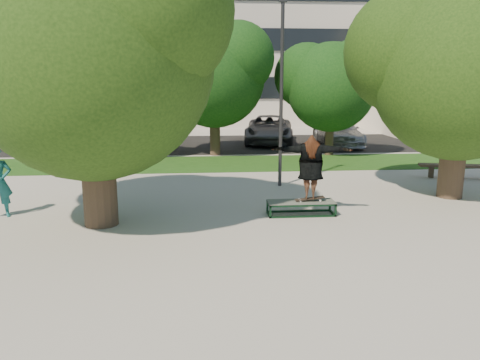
{
  "coord_description": "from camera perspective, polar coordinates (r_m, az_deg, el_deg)",
  "views": [
    {
      "loc": [
        -1.67,
        -10.53,
        3.55
      ],
      "look_at": [
        -0.74,
        0.6,
        1.17
      ],
      "focal_mm": 35.0,
      "sensor_mm": 36.0,
      "label": 1
    }
  ],
  "objects": [
    {
      "name": "car_dark",
      "position": [
        25.18,
        -12.4,
        5.24
      ],
      "size": [
        1.8,
        4.3,
        1.38
      ],
      "primitive_type": "imported",
      "rotation": [
        0.0,
        0.0,
        0.08
      ],
      "color": "black",
      "rests_on": "asphalt_strip"
    },
    {
      "name": "bench",
      "position": [
        19.13,
        25.89,
        1.44
      ],
      "size": [
        3.36,
        1.21,
        0.51
      ],
      "rotation": [
        0.0,
        0.0,
        -0.23
      ],
      "color": "#493A2C",
      "rests_on": "ground"
    },
    {
      "name": "car_grey",
      "position": [
        27.17,
        3.58,
        6.18
      ],
      "size": [
        3.49,
        5.99,
        1.57
      ],
      "primitive_type": "imported",
      "rotation": [
        0.0,
        0.0,
        -0.16
      ],
      "color": "#5C5C61",
      "rests_on": "asphalt_strip"
    },
    {
      "name": "bg_tree_right",
      "position": [
        22.93,
        10.89,
        11.69
      ],
      "size": [
        5.04,
        4.31,
        5.43
      ],
      "color": "#38281E",
      "rests_on": "ground"
    },
    {
      "name": "grind_box",
      "position": [
        12.72,
        7.44,
        -3.39
      ],
      "size": [
        1.8,
        0.6,
        0.38
      ],
      "color": "black",
      "rests_on": "ground"
    },
    {
      "name": "office_building",
      "position": [
        42.74,
        -5.46,
        17.97
      ],
      "size": [
        30.0,
        14.12,
        16.0
      ],
      "color": "#BAB4AC",
      "rests_on": "ground"
    },
    {
      "name": "grass_strip",
      "position": [
        20.52,
        2.77,
        2.09
      ],
      "size": [
        30.0,
        4.0,
        0.02
      ],
      "primitive_type": "cube",
      "color": "#133F12",
      "rests_on": "ground"
    },
    {
      "name": "ground",
      "position": [
        11.24,
        4.05,
        -6.41
      ],
      "size": [
        120.0,
        120.0,
        0.0
      ],
      "primitive_type": "plane",
      "color": "gray",
      "rests_on": "ground"
    },
    {
      "name": "side_building",
      "position": [
        38.02,
        26.95,
        11.45
      ],
      "size": [
        15.0,
        10.0,
        8.0
      ],
      "primitive_type": "cube",
      "color": "silver",
      "rests_on": "ground"
    },
    {
      "name": "lamppost",
      "position": [
        15.77,
        5.06,
        10.54
      ],
      "size": [
        0.25,
        0.15,
        6.11
      ],
      "color": "#2D2D30",
      "rests_on": "ground"
    },
    {
      "name": "tree_left",
      "position": [
        11.95,
        -18.13,
        15.64
      ],
      "size": [
        6.96,
        5.95,
        7.12
      ],
      "color": "#38281E",
      "rests_on": "ground"
    },
    {
      "name": "car_silver_b",
      "position": [
        26.74,
        11.81,
        5.77
      ],
      "size": [
        2.28,
        5.21,
        1.49
      ],
      "primitive_type": "imported",
      "rotation": [
        0.0,
        0.0,
        -0.04
      ],
      "color": "#A2A3A7",
      "rests_on": "asphalt_strip"
    },
    {
      "name": "car_silver_a",
      "position": [
        28.0,
        -18.73,
        5.52
      ],
      "size": [
        1.89,
        4.07,
        1.35
      ],
      "primitive_type": "imported",
      "rotation": [
        0.0,
        0.0,
        0.08
      ],
      "color": "#A9A8AD",
      "rests_on": "asphalt_strip"
    },
    {
      "name": "skater_rig",
      "position": [
        12.53,
        8.62,
        1.58
      ],
      "size": [
        2.17,
        0.95,
        1.79
      ],
      "rotation": [
        0.0,
        0.0,
        2.96
      ],
      "color": "white",
      "rests_on": "grind_box"
    },
    {
      "name": "tree_right",
      "position": [
        15.6,
        25.01,
        12.94
      ],
      "size": [
        6.24,
        5.33,
        6.51
      ],
      "color": "#38281E",
      "rests_on": "ground"
    },
    {
      "name": "bg_tree_mid",
      "position": [
        22.62,
        -3.36,
        13.21
      ],
      "size": [
        5.76,
        4.92,
        6.24
      ],
      "color": "#38281E",
      "rests_on": "ground"
    },
    {
      "name": "bg_tree_left",
      "position": [
        22.15,
        -17.96,
        11.95
      ],
      "size": [
        5.28,
        4.51,
        5.77
      ],
      "color": "#38281E",
      "rests_on": "ground"
    },
    {
      "name": "asphalt_strip",
      "position": [
        26.82,
        -1.17,
        4.45
      ],
      "size": [
        40.0,
        8.0,
        0.01
      ],
      "primitive_type": "cube",
      "color": "black",
      "rests_on": "ground"
    }
  ]
}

